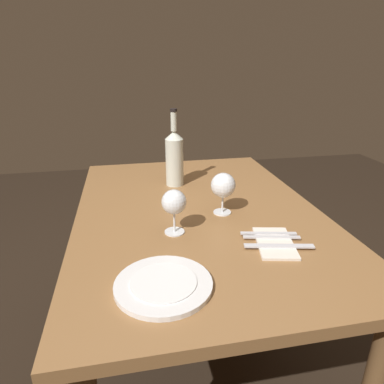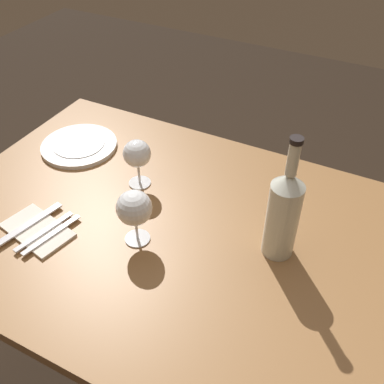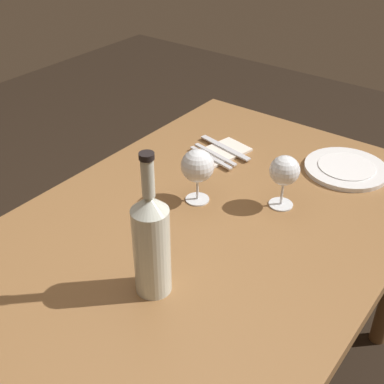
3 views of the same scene
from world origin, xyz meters
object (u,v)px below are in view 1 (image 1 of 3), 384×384
Objects in this scene: fork_inner at (272,237)px; table_knife at (279,246)px; wine_glass_left at (223,186)px; folded_napkin at (275,243)px; wine_bottle at (174,157)px; dinner_plate at (163,284)px; fork_outer at (268,233)px; wine_glass_right at (174,203)px.

fork_inner is 0.05m from table_knife.
folded_napkin is (0.25, 0.10, -0.10)m from wine_glass_left.
wine_bottle is 0.64m from folded_napkin.
fork_inner reaches higher than folded_napkin.
wine_bottle reaches higher than dinner_plate.
fork_outer is 0.85× the size of table_knife.
wine_glass_right reaches higher than folded_napkin.
dinner_plate is at bearing -64.88° from fork_inner.
fork_inner is (0.11, 0.29, -0.10)m from wine_glass_right.
wine_glass_left is 0.31m from table_knife.
wine_bottle is (-0.33, -0.13, 0.02)m from wine_glass_left.
wine_glass_right is at bearing -114.62° from folded_napkin.
fork_inner is at bearing 180.00° from table_knife.
wine_glass_left is at bearing 120.76° from wine_glass_right.
fork_inner is 1.00× the size of fork_outer.
table_knife is at bearing 0.00° from fork_inner.
wine_bottle is at bearing -159.89° from table_knife.
wine_glass_left is at bearing -156.74° from fork_inner.
fork_inner is (-0.17, 0.36, 0.00)m from dinner_plate.
table_knife is at bearing 60.73° from wine_glass_right.
table_knife is at bearing 0.00° from folded_napkin.
wine_glass_right is at bearing -106.05° from fork_outer.
fork_outer is (0.08, 0.29, -0.10)m from wine_glass_right.
wine_bottle is 1.62× the size of folded_napkin.
fork_outer is at bearing 22.83° from wine_bottle.
dinner_plate is 0.38m from table_knife.
wine_glass_left is 0.26m from fork_inner.
wine_glass_left is 0.49m from dinner_plate.
wine_glass_left is at bearing 146.19° from dinner_plate.
wine_glass_left reaches higher than dinner_plate.
fork_inner is 0.85× the size of table_knife.
wine_glass_right is 0.30m from dinner_plate.
folded_napkin is 1.17× the size of fork_outer.
wine_bottle is at bearing -159.02° from wine_glass_left.
dinner_plate is at bearing -72.41° from table_knife.
folded_napkin is 1.00× the size of table_knife.
folded_napkin is 1.17× the size of fork_inner.
fork_outer is at bearing 25.79° from wine_glass_left.
wine_glass_right is 0.72× the size of folded_napkin.
fork_inner is (0.56, 0.23, -0.12)m from wine_bottle.
wine_glass_left is 0.24m from fork_outer.
wine_glass_left is at bearing 20.98° from wine_bottle.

